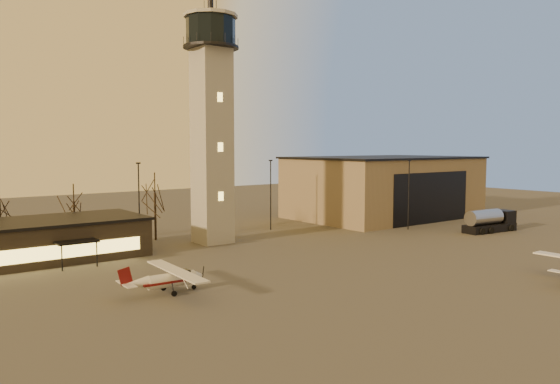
% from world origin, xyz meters
% --- Properties ---
extents(ground, '(220.00, 220.00, 0.00)m').
position_xyz_m(ground, '(0.00, 0.00, 0.00)').
color(ground, '#3F3D3A').
rests_on(ground, ground).
extents(control_tower, '(6.80, 6.80, 32.60)m').
position_xyz_m(control_tower, '(0.00, 30.00, 16.33)').
color(control_tower, '#9A9892').
rests_on(control_tower, ground).
extents(hangar, '(30.60, 20.60, 10.30)m').
position_xyz_m(hangar, '(36.00, 33.98, 5.15)').
color(hangar, '#867257').
rests_on(hangar, ground).
extents(terminal, '(25.40, 12.20, 4.30)m').
position_xyz_m(terminal, '(-21.99, 31.98, 2.16)').
color(terminal, black).
rests_on(terminal, ground).
extents(light_poles, '(58.50, 12.25, 10.14)m').
position_xyz_m(light_poles, '(0.50, 31.00, 5.41)').
color(light_poles, black).
rests_on(light_poles, ground).
extents(tree_row, '(37.20, 9.20, 8.80)m').
position_xyz_m(tree_row, '(-13.70, 39.16, 5.94)').
color(tree_row, black).
rests_on(tree_row, ground).
extents(cessna_rear, '(7.72, 9.76, 2.69)m').
position_xyz_m(cessna_rear, '(-14.67, 11.56, 0.92)').
color(cessna_rear, silver).
rests_on(cessna_rear, ground).
extents(fuel_truck, '(8.92, 3.69, 3.22)m').
position_xyz_m(fuel_truck, '(35.46, 13.62, 1.27)').
color(fuel_truck, black).
rests_on(fuel_truck, ground).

